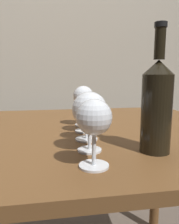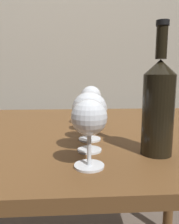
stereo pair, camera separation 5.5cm
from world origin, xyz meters
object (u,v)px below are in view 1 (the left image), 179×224
object	(u,v)px
wine_glass_white	(94,120)
wine_glass_merlot	(86,111)
wine_glass_rose	(85,107)
wine_bottle	(157,104)
wine_glass_cabernet	(83,97)
wine_glass_port	(90,111)

from	to	relation	value
wine_glass_white	wine_glass_merlot	distance (m)	0.20
wine_glass_rose	wine_bottle	distance (m)	0.27
wine_glass_cabernet	wine_glass_white	bearing A→B (deg)	-94.54
wine_glass_white	wine_glass_cabernet	distance (m)	0.38
wine_bottle	wine_glass_rose	bearing A→B (deg)	123.21
wine_glass_merlot	wine_bottle	size ratio (longest dim) A/B	0.41
wine_glass_white	wine_glass_cabernet	xyz separation A→B (m)	(0.03, 0.38, 0.01)
wine_glass_rose	wine_glass_cabernet	bearing A→B (deg)	85.12
wine_glass_white	wine_glass_port	bearing A→B (deg)	86.00
wine_glass_cabernet	wine_bottle	size ratio (longest dim) A/B	0.48
wine_glass_cabernet	wine_bottle	world-z (taller)	wine_bottle
wine_glass_port	wine_bottle	world-z (taller)	wine_bottle
wine_glass_white	wine_glass_cabernet	size ratio (longest dim) A/B	0.96
wine_glass_rose	wine_glass_cabernet	distance (m)	0.09
wine_glass_port	wine_bottle	bearing A→B (deg)	-10.73
wine_glass_white	wine_bottle	xyz separation A→B (m)	(0.17, 0.07, 0.02)
wine_glass_port	wine_glass_cabernet	world-z (taller)	same
wine_glass_merlot	wine_glass_port	bearing A→B (deg)	-93.89
wine_glass_white	wine_glass_merlot	bearing A→B (deg)	86.05
wine_glass_merlot	wine_bottle	xyz separation A→B (m)	(0.16, -0.13, 0.03)
wine_glass_port	wine_glass_merlot	xyz separation A→B (m)	(0.01, 0.10, -0.02)
wine_glass_port	wine_glass_cabernet	bearing A→B (deg)	85.28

